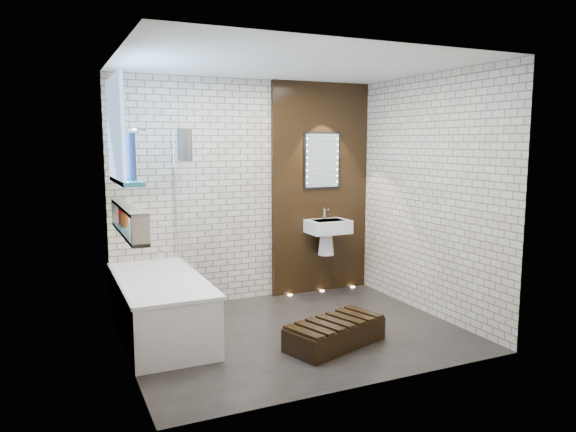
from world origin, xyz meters
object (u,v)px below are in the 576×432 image
bathtub (160,307)px  led_mirror (322,161)px  walnut_step (335,334)px  bath_screen (183,200)px  washbasin (327,231)px

bathtub → led_mirror: size_ratio=2.49×
led_mirror → walnut_step: size_ratio=0.73×
bathtub → walnut_step: (1.42, -0.92, -0.18)m
bath_screen → walnut_step: 2.09m
bath_screen → bathtub: bearing=-128.9°
bath_screen → led_mirror: size_ratio=2.00×
washbasin → led_mirror: size_ratio=0.83×
bath_screen → washbasin: bath_screen is taller
bathtub → washbasin: (2.17, 0.62, 0.50)m
bath_screen → walnut_step: bath_screen is taller
bathtub → walnut_step: bathtub is taller
bathtub → washbasin: size_ratio=3.00×
bath_screen → walnut_step: bearing=-51.8°
bathtub → led_mirror: led_mirror is taller
bathtub → bath_screen: size_ratio=1.24×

